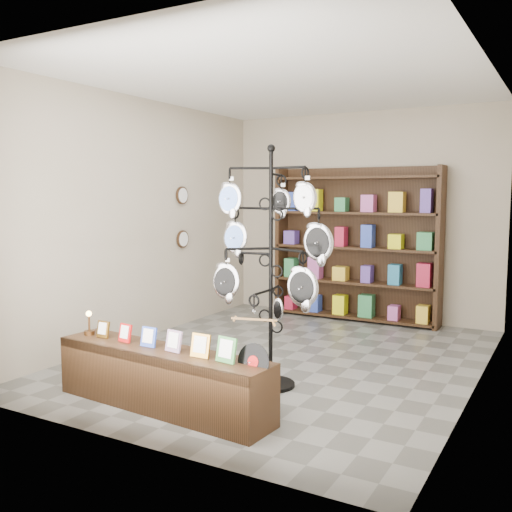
# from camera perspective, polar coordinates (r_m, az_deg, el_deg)

# --- Properties ---
(ground) EXTENTS (5.00, 5.00, 0.00)m
(ground) POSITION_cam_1_polar(r_m,az_deg,el_deg) (6.44, 2.85, -10.18)
(ground) COLOR slate
(ground) RESTS_ON ground
(room_envelope) EXTENTS (5.00, 5.00, 5.00)m
(room_envelope) POSITION_cam_1_polar(r_m,az_deg,el_deg) (6.18, 2.95, 6.53)
(room_envelope) COLOR #AD9E8B
(room_envelope) RESTS_ON ground
(display_tree) EXTENTS (1.16, 1.09, 2.27)m
(display_tree) POSITION_cam_1_polar(r_m,az_deg,el_deg) (5.28, 1.50, 0.72)
(display_tree) COLOR black
(display_tree) RESTS_ON ground
(front_shelf) EXTENTS (2.12, 0.59, 0.74)m
(front_shelf) POSITION_cam_1_polar(r_m,az_deg,el_deg) (5.00, -9.40, -11.99)
(front_shelf) COLOR black
(front_shelf) RESTS_ON ground
(back_shelving) EXTENTS (2.42, 0.36, 2.20)m
(back_shelving) POSITION_cam_1_polar(r_m,az_deg,el_deg) (8.33, 9.93, 0.69)
(back_shelving) COLOR black
(back_shelving) RESTS_ON ground
(wall_clocks) EXTENTS (0.03, 0.24, 0.84)m
(wall_clocks) POSITION_cam_1_polar(r_m,az_deg,el_deg) (7.90, -7.37, 3.86)
(wall_clocks) COLOR black
(wall_clocks) RESTS_ON ground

